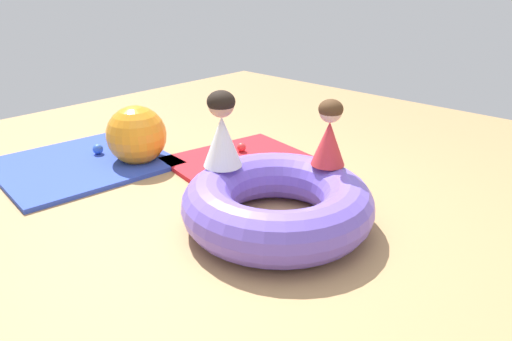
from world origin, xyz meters
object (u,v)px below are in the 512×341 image
Objects in this scene: play_ball_red at (241,147)px; child_in_white at (222,130)px; play_ball_yellow at (220,157)px; inflatable_cushion at (277,203)px; child_in_red at (329,134)px; play_ball_blue at (98,149)px; play_ball_teal at (151,151)px; exercise_ball_large at (137,135)px; play_ball_pink at (270,166)px; play_ball_green at (122,147)px.

child_in_white is at bearing -141.96° from play_ball_red.
play_ball_yellow is 1.09× the size of play_ball_red.
play_ball_yellow is at bearing 66.37° from inflatable_cushion.
child_in_white is (-0.07, 0.46, 0.44)m from inflatable_cushion.
inflatable_cushion is 15.15× the size of play_ball_red.
child_in_red is 1.37m from play_ball_red.
child_in_red is at bearing -91.01° from play_ball_yellow.
play_ball_yellow is 0.97× the size of play_ball_blue.
play_ball_teal is 0.85m from play_ball_red.
play_ball_blue is 1.13× the size of play_ball_red.
child_in_white is 5.58× the size of play_ball_blue.
play_ball_yellow is 0.33m from play_ball_red.
child_in_red is at bearing -76.19° from exercise_ball_large.
play_ball_teal is at bearing 119.72° from play_ball_yellow.
play_ball_pink is 0.95× the size of play_ball_blue.
child_in_red reaches higher than exercise_ball_large.
play_ball_yellow is (-0.15, 0.47, 0.00)m from play_ball_pink.
child_in_white is 5.76× the size of play_ball_yellow.
play_ball_teal is at bearing 141.38° from play_ball_red.
play_ball_green is 0.72× the size of play_ball_blue.
play_ball_pink is 0.56m from play_ball_red.
exercise_ball_large is at bearing 119.41° from play_ball_pink.
play_ball_pink is 1.07× the size of play_ball_red.
child_in_red is 5.53× the size of play_ball_red.
exercise_ball_large is (-0.44, 1.78, -0.32)m from child_in_red.
child_in_white is 5.87× the size of play_ball_pink.
play_ball_red is at bearing -35.24° from exercise_ball_large.
play_ball_yellow is at bearing -170.16° from play_ball_red.
exercise_ball_large is (-0.12, 0.03, 0.18)m from play_ball_teal.
play_ball_red is at bearing -47.83° from play_ball_green.
child_in_white is 7.71× the size of play_ball_green.
exercise_ball_large reaches higher than play_ball_pink.
play_ball_yellow is at bearing -60.28° from play_ball_teal.
play_ball_green is 0.13× the size of exercise_ball_large.
inflatable_cushion is 13.88× the size of play_ball_yellow.
child_in_white reaches higher than child_in_red.
play_ball_teal is at bearing -11.62° from exercise_ball_large.
play_ball_pink is at bearing -60.59° from exercise_ball_large.
play_ball_teal reaches higher than play_ball_blue.
play_ball_yellow is 1.01m from play_ball_green.
inflatable_cushion is 2.00m from play_ball_green.
play_ball_blue is (-0.80, 1.48, 0.00)m from play_ball_pink.
play_ball_yellow is 0.95× the size of play_ball_teal.
child_in_red is 1.86m from exercise_ball_large.
play_ball_teal is at bearing -53.28° from play_ball_blue.
child_in_white reaches higher than play_ball_blue.
exercise_ball_large is (0.09, 1.25, -0.35)m from child_in_white.
child_in_white is 1.64m from play_ball_green.
play_ball_blue is (-0.17, 2.10, -0.09)m from inflatable_cushion.
play_ball_red is (0.33, 0.06, -0.00)m from play_ball_yellow.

